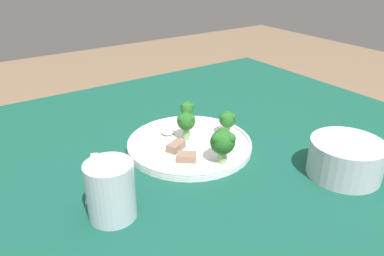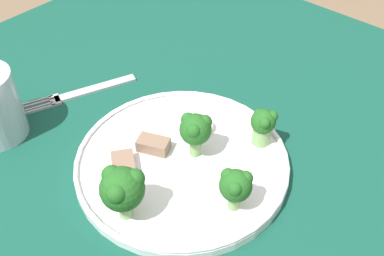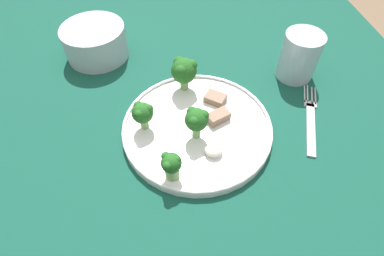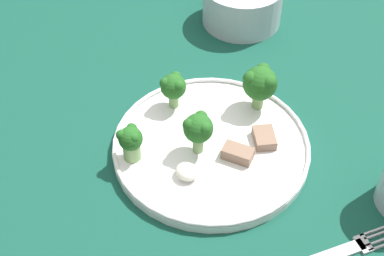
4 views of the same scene
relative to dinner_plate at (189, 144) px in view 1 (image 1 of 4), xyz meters
name	(u,v)px [view 1 (image 1 of 4)]	position (x,y,z in m)	size (l,w,h in m)	color
table	(224,190)	(-0.05, 0.06, -0.11)	(1.10, 1.09, 0.75)	#114738
dinner_plate	(189,144)	(0.00, 0.00, 0.00)	(0.27, 0.27, 0.02)	white
fork	(93,176)	(0.21, -0.01, -0.01)	(0.08, 0.17, 0.00)	#B2B2B7
cream_bowl	(345,159)	(-0.18, 0.25, 0.02)	(0.14, 0.14, 0.07)	#B7BCC6
drinking_glass	(111,193)	(0.23, 0.12, 0.03)	(0.08, 0.08, 0.10)	#B2C1CC
broccoli_floret_near_rim_left	(223,142)	(-0.01, 0.10, 0.05)	(0.05, 0.05, 0.07)	#7FA866
broccoli_floret_center_left	(186,121)	(0.00, -0.02, 0.05)	(0.04, 0.04, 0.06)	#7FA866
broccoli_floret_back_left	(188,110)	(-0.06, -0.09, 0.03)	(0.03, 0.03, 0.05)	#7FA866
broccoli_floret_front_left	(227,120)	(-0.09, 0.01, 0.04)	(0.04, 0.04, 0.06)	#7FA866
meat_slice_front_slice	(188,158)	(0.04, 0.06, 0.01)	(0.05, 0.04, 0.01)	#846651
meat_slice_middle_slice	(176,146)	(0.04, 0.01, 0.01)	(0.05, 0.04, 0.02)	#846651
sauce_dollop	(168,131)	(0.02, -0.06, 0.01)	(0.03, 0.03, 0.02)	silver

